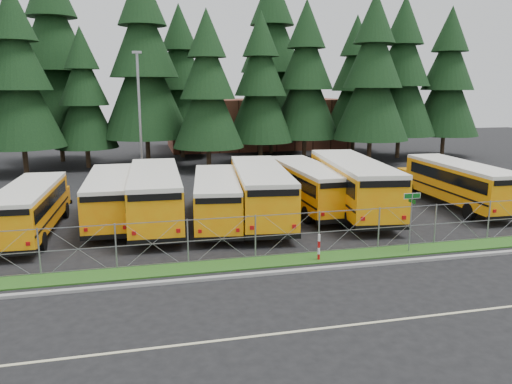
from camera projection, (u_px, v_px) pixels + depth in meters
ground at (331, 245)px, 24.26m from camera, size 120.00×120.00×0.00m
curb at (358, 265)px, 21.30m from camera, size 50.00×0.25×0.12m
grass_verge at (345, 255)px, 22.64m from camera, size 50.00×1.40×0.06m
road_lane_line at (420, 317)px, 16.65m from camera, size 50.00×0.12×0.01m
chainlink_fence at (339, 231)px, 23.10m from camera, size 44.00×0.10×2.00m
brick_building at (257, 123)px, 63.07m from camera, size 22.00×10.00×6.00m
bus_0 at (32, 210)px, 25.70m from camera, size 2.78×10.14×2.64m
bus_1 at (111, 198)px, 28.16m from camera, size 2.59×10.41×2.72m
bus_2 at (155, 197)px, 27.79m from camera, size 3.11×11.69×3.04m
bus_3 at (216, 200)px, 27.90m from camera, size 3.78×10.55×2.70m
bus_4 at (260, 193)px, 28.67m from camera, size 4.19×12.00×3.08m
bus_5 at (306, 187)px, 31.05m from camera, size 2.79×10.88×2.84m
bus_6 at (351, 186)px, 30.32m from camera, size 4.48×12.67×3.25m
bus_east at (456, 185)px, 31.75m from camera, size 2.91×10.96×2.85m
street_sign at (411, 210)px, 22.79m from camera, size 0.84×0.55×2.81m
striped_bollard at (319, 248)px, 21.95m from camera, size 0.11×0.11×1.20m
light_standard at (140, 114)px, 38.02m from camera, size 0.70×0.35×10.14m
conifer_1 at (18, 81)px, 42.46m from camera, size 7.26×7.26×16.06m
conifer_2 at (84, 98)px, 46.13m from camera, size 5.86×5.86×12.96m
conifer_3 at (144, 68)px, 46.96m from camera, size 8.40×8.40×18.58m
conifer_4 at (208, 91)px, 44.69m from camera, size 6.47×6.47×14.31m
conifer_5 at (261, 88)px, 48.91m from camera, size 6.68×6.68×14.77m
conifer_6 at (306, 82)px, 50.76m from camera, size 7.28×7.28×16.09m
conifer_7 at (373, 80)px, 48.41m from camera, size 7.44×7.44×16.45m
conifer_8 at (402, 78)px, 52.39m from camera, size 7.59×7.59×16.79m
conifer_9 at (447, 83)px, 53.74m from camera, size 7.19×7.19×15.90m
conifer_10 at (55, 61)px, 49.34m from camera, size 9.10×9.10×20.12m
conifer_11 at (181, 82)px, 52.89m from camera, size 7.24×7.24×16.01m
conifer_12 at (272, 64)px, 55.75m from camera, size 9.09×9.09×20.11m
conifer_13 at (355, 84)px, 58.15m from camera, size 7.07×7.07×15.63m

